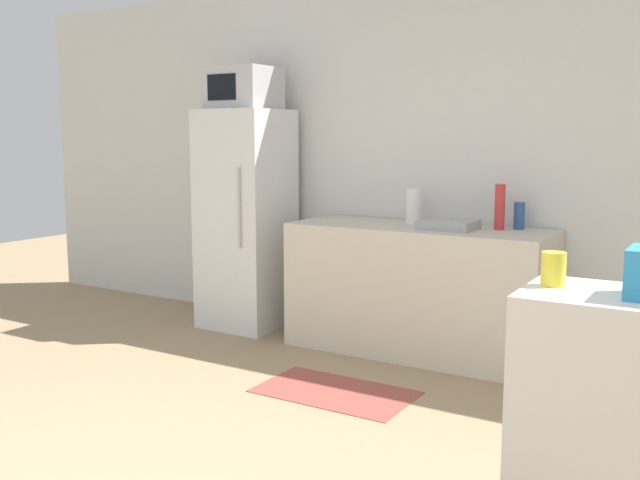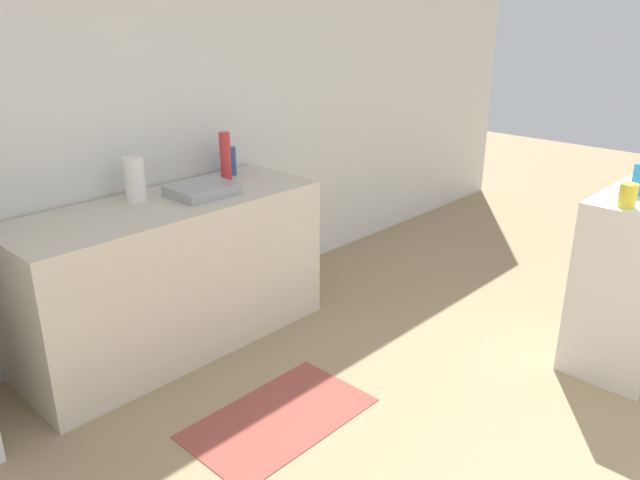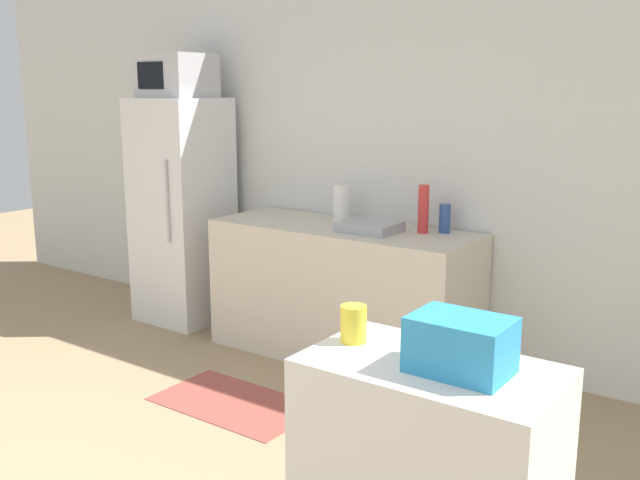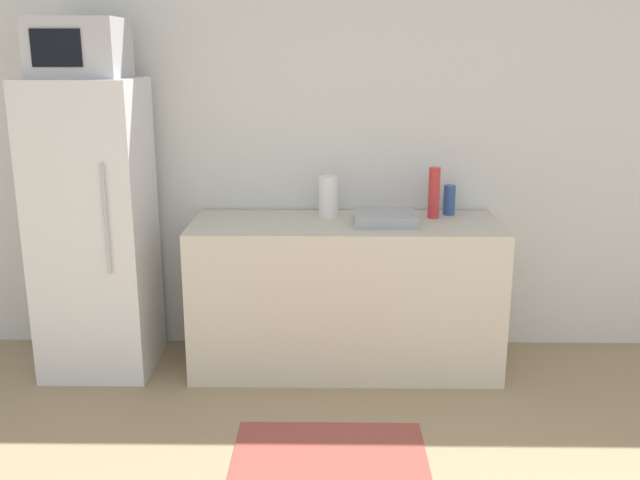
% 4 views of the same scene
% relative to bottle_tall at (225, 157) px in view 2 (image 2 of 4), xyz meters
% --- Properties ---
extents(wall_back, '(8.00, 0.06, 2.60)m').
position_rel_bottle_tall_xyz_m(wall_back, '(-0.43, 0.25, 0.29)').
color(wall_back, silver).
rests_on(wall_back, ground_plane).
extents(counter, '(1.75, 0.64, 0.86)m').
position_rel_bottle_tall_xyz_m(counter, '(-0.51, -0.11, -0.58)').
color(counter, beige).
rests_on(counter, ground_plane).
extents(sink_basin, '(0.34, 0.29, 0.06)m').
position_rel_bottle_tall_xyz_m(sink_basin, '(-0.29, -0.15, -0.12)').
color(sink_basin, '#9EA3A8').
rests_on(sink_basin, counter).
extents(bottle_tall, '(0.07, 0.07, 0.29)m').
position_rel_bottle_tall_xyz_m(bottle_tall, '(0.00, 0.00, 0.00)').
color(bottle_tall, red).
rests_on(bottle_tall, counter).
extents(bottle_short, '(0.07, 0.07, 0.17)m').
position_rel_bottle_tall_xyz_m(bottle_short, '(0.10, 0.08, -0.06)').
color(bottle_short, '#2D4C8C').
rests_on(bottle_short, counter).
extents(shelf_cabinet, '(0.73, 0.43, 0.95)m').
position_rel_bottle_tall_xyz_m(shelf_cabinet, '(1.10, -2.07, -0.53)').
color(shelf_cabinet, silver).
rests_on(shelf_cabinet, ground_plane).
extents(jar, '(0.08, 0.08, 0.12)m').
position_rel_bottle_tall_xyz_m(jar, '(0.81, -2.04, 0.00)').
color(jar, yellow).
rests_on(jar, shelf_cabinet).
extents(paper_towel_roll, '(0.11, 0.11, 0.24)m').
position_rel_bottle_tall_xyz_m(paper_towel_roll, '(-0.60, 0.02, -0.03)').
color(paper_towel_roll, white).
rests_on(paper_towel_roll, counter).
extents(kitchen_rug, '(0.89, 0.52, 0.01)m').
position_rel_bottle_tall_xyz_m(kitchen_rug, '(-0.59, -1.08, -1.01)').
color(kitchen_rug, '#99473D').
rests_on(kitchen_rug, ground_plane).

